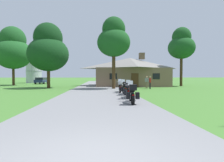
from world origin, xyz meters
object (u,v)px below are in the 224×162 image
object	(u,v)px
motorcycle_white_third_in_row	(125,88)
tree_right_of_lodge	(181,45)
bystander_red_shirt_beside_signpost	(150,82)
metal_silo_distant	(34,69)
motorcycle_red_second_in_row	(128,90)
tree_by_lodge_front	(114,39)
parked_navy_suv_far_left	(42,80)
motorcycle_red_nearest_to_camera	(132,94)
tree_left_near	(48,49)
motorcycle_blue_farthest_in_row	(120,87)
tree_left_far	(13,50)
bystander_gray_shirt_near_lodge	(147,81)

from	to	relation	value
motorcycle_white_third_in_row	tree_right_of_lodge	xyz separation A→B (m)	(11.59, 13.93, 6.32)
bystander_red_shirt_beside_signpost	motorcycle_white_third_in_row	bearing A→B (deg)	-22.33
tree_right_of_lodge	metal_silo_distant	xyz separation A→B (m)	(-30.06, 17.19, -3.52)
motorcycle_red_second_in_row	tree_by_lodge_front	distance (m)	11.67
metal_silo_distant	parked_navy_suv_far_left	xyz separation A→B (m)	(3.72, -5.99, -2.63)
motorcycle_red_nearest_to_camera	parked_navy_suv_far_left	world-z (taller)	parked_navy_suv_far_left
tree_right_of_lodge	tree_left_near	bearing A→B (deg)	-170.63
motorcycle_blue_farthest_in_row	tree_left_far	distance (m)	24.86
tree_right_of_lodge	tree_by_lodge_front	bearing A→B (deg)	-152.28
motorcycle_red_nearest_to_camera	motorcycle_blue_farthest_in_row	xyz separation A→B (m)	(0.17, 7.33, 0.01)
bystander_gray_shirt_near_lodge	motorcycle_blue_farthest_in_row	bearing A→B (deg)	95.46
motorcycle_white_third_in_row	bystander_gray_shirt_near_lodge	bearing A→B (deg)	64.88
motorcycle_red_nearest_to_camera	bystander_red_shirt_beside_signpost	world-z (taller)	bystander_red_shirt_beside_signpost
motorcycle_red_second_in_row	tree_by_lodge_front	xyz separation A→B (m)	(-0.22, 10.12, 5.81)
tree_left_near	tree_by_lodge_front	bearing A→B (deg)	-17.45
motorcycle_blue_farthest_in_row	tree_right_of_lodge	size ratio (longest dim) A/B	0.21
tree_left_far	metal_silo_distant	bearing A→B (deg)	93.14
bystander_red_shirt_beside_signpost	motorcycle_red_second_in_row	bearing A→B (deg)	-16.25
motorcycle_red_nearest_to_camera	tree_by_lodge_front	size ratio (longest dim) A/B	0.23
bystander_red_shirt_beside_signpost	tree_by_lodge_front	world-z (taller)	tree_by_lodge_front
tree_left_near	tree_left_far	distance (m)	11.97
tree_left_near	tree_left_far	xyz separation A→B (m)	(-8.54, 8.32, 1.08)
motorcycle_blue_farthest_in_row	tree_right_of_lodge	distance (m)	17.65
bystander_gray_shirt_near_lodge	tree_left_near	world-z (taller)	tree_left_near
tree_left_far	tree_left_near	bearing A→B (deg)	-44.22
motorcycle_blue_farthest_in_row	tree_left_near	distance (m)	13.14
tree_left_far	metal_silo_distant	size ratio (longest dim) A/B	1.58
motorcycle_red_second_in_row	tree_right_of_lodge	size ratio (longest dim) A/B	0.21
motorcycle_red_second_in_row	tree_left_far	size ratio (longest dim) A/B	0.19
parked_navy_suv_far_left	tree_right_of_lodge	bearing A→B (deg)	-23.03
parked_navy_suv_far_left	motorcycle_red_second_in_row	bearing A→B (deg)	-61.97
bystander_red_shirt_beside_signpost	metal_silo_distant	distance (m)	32.95
bystander_gray_shirt_near_lodge	tree_right_of_lodge	bearing A→B (deg)	-107.40
parked_navy_suv_far_left	bystander_red_shirt_beside_signpost	bearing A→B (deg)	-42.49
motorcycle_red_nearest_to_camera	bystander_gray_shirt_near_lodge	distance (m)	14.95
motorcycle_white_third_in_row	tree_right_of_lodge	size ratio (longest dim) A/B	0.21
tree_right_of_lodge	parked_navy_suv_far_left	bearing A→B (deg)	156.97
motorcycle_white_third_in_row	metal_silo_distant	xyz separation A→B (m)	(-18.47, 31.12, 2.80)
tree_left_near	motorcycle_red_nearest_to_camera	bearing A→B (deg)	-59.97
motorcycle_white_third_in_row	bystander_red_shirt_beside_signpost	bearing A→B (deg)	60.27
tree_by_lodge_front	tree_left_near	size ratio (longest dim) A/B	1.01
bystander_gray_shirt_near_lodge	motorcycle_red_nearest_to_camera	bearing A→B (deg)	110.64
bystander_gray_shirt_near_lodge	metal_silo_distant	size ratio (longest dim) A/B	0.24
motorcycle_blue_farthest_in_row	bystander_red_shirt_beside_signpost	distance (m)	6.93
tree_right_of_lodge	parked_navy_suv_far_left	xyz separation A→B (m)	(-26.34, 11.20, -6.15)
tree_left_far	motorcycle_red_second_in_row	bearing A→B (deg)	-50.18
metal_silo_distant	tree_left_near	bearing A→B (deg)	-65.92
motorcycle_red_nearest_to_camera	bystander_red_shirt_beside_signpost	distance (m)	13.42
motorcycle_red_second_in_row	tree_left_far	bearing A→B (deg)	138.13
motorcycle_red_nearest_to_camera	bystander_gray_shirt_near_lodge	bearing A→B (deg)	76.34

